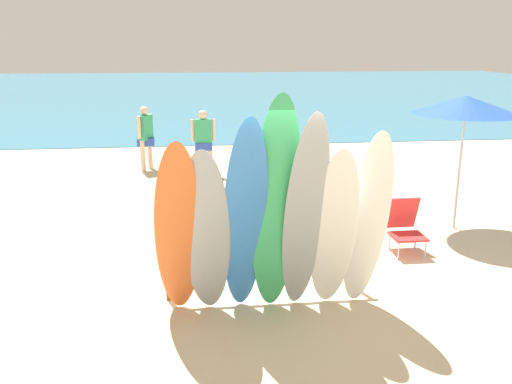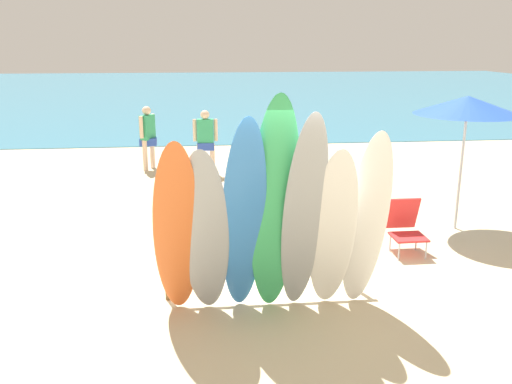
# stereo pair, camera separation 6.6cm
# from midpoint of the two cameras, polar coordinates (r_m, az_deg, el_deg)

# --- Properties ---
(ground) EXTENTS (60.00, 60.00, 0.00)m
(ground) POSITION_cam_midpoint_polar(r_m,az_deg,el_deg) (20.59, -3.69, 6.77)
(ground) COLOR beige
(ocean_water) EXTENTS (60.00, 40.00, 0.02)m
(ocean_water) POSITION_cam_midpoint_polar(r_m,az_deg,el_deg) (36.87, -4.79, 10.68)
(ocean_water) COLOR teal
(ocean_water) RESTS_ON ground
(surfboard_rack) EXTENTS (2.58, 0.07, 0.65)m
(surfboard_rack) POSITION_cam_midpoint_polar(r_m,az_deg,el_deg) (6.92, 1.19, -7.00)
(surfboard_rack) COLOR brown
(surfboard_rack) RESTS_ON ground
(surfboard_orange_0) EXTENTS (0.58, 0.88, 2.22)m
(surfboard_orange_0) POSITION_cam_midpoint_polar(r_m,az_deg,el_deg) (6.10, -8.01, -4.21)
(surfboard_orange_0) COLOR orange
(surfboard_orange_0) RESTS_ON ground
(surfboard_grey_1) EXTENTS (0.62, 0.79, 2.12)m
(surfboard_grey_1) POSITION_cam_midpoint_polar(r_m,az_deg,el_deg) (6.13, -5.11, -4.52)
(surfboard_grey_1) COLOR #999EA3
(surfboard_grey_1) RESTS_ON ground
(surfboard_blue_2) EXTENTS (0.55, 0.93, 2.47)m
(surfboard_blue_2) POSITION_cam_midpoint_polar(r_m,az_deg,el_deg) (6.05, -1.01, -3.00)
(surfboard_blue_2) COLOR #337AD1
(surfboard_blue_2) RESTS_ON ground
(surfboard_green_3) EXTENTS (0.56, 0.81, 2.69)m
(surfboard_green_3) POSITION_cam_midpoint_polar(r_m,az_deg,el_deg) (6.05, 2.26, -1.94)
(surfboard_green_3) COLOR #38B266
(surfboard_green_3) RESTS_ON ground
(surfboard_grey_4) EXTENTS (0.51, 0.95, 2.51)m
(surfboard_grey_4) POSITION_cam_midpoint_polar(r_m,az_deg,el_deg) (6.09, 5.32, -2.75)
(surfboard_grey_4) COLOR #999EA3
(surfboard_grey_4) RESTS_ON ground
(surfboard_white_5) EXTENTS (0.59, 0.84, 2.11)m
(surfboard_white_5) POSITION_cam_midpoint_polar(r_m,az_deg,el_deg) (6.29, 8.37, -4.20)
(surfboard_white_5) COLOR white
(surfboard_white_5) RESTS_ON ground
(surfboard_white_6) EXTENTS (0.55, 0.67, 2.26)m
(surfboard_white_6) POSITION_cam_midpoint_polar(r_m,az_deg,el_deg) (6.43, 11.81, -3.16)
(surfboard_white_6) COLOR white
(surfboard_white_6) RESTS_ON ground
(beachgoer_midbeach) EXTENTS (0.42, 0.54, 1.60)m
(beachgoer_midbeach) POSITION_cam_midpoint_polar(r_m,az_deg,el_deg) (13.91, -11.19, 6.07)
(beachgoer_midbeach) COLOR beige
(beachgoer_midbeach) RESTS_ON ground
(beachgoer_photographing) EXTENTS (0.59, 0.25, 1.57)m
(beachgoer_photographing) POSITION_cam_midpoint_polar(r_m,az_deg,el_deg) (13.20, -5.19, 5.71)
(beachgoer_photographing) COLOR beige
(beachgoer_photographing) RESTS_ON ground
(beach_chair_red) EXTENTS (0.50, 0.64, 0.84)m
(beach_chair_red) POSITION_cam_midpoint_polar(r_m,az_deg,el_deg) (8.67, 15.62, -3.33)
(beach_chair_red) COLOR #B7B7BC
(beach_chair_red) RESTS_ON ground
(beach_umbrella) EXTENTS (1.74, 1.74, 2.30)m
(beach_umbrella) POSITION_cam_midpoint_polar(r_m,az_deg,el_deg) (9.68, 21.55, 8.47)
(beach_umbrella) COLOR silver
(beach_umbrella) RESTS_ON ground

